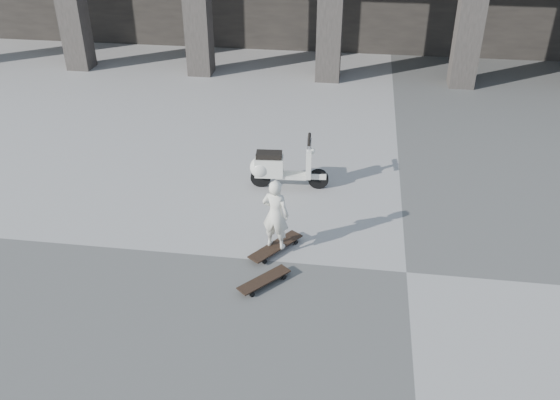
# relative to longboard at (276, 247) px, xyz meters

# --- Properties ---
(ground) EXTENTS (90.00, 90.00, 0.00)m
(ground) POSITION_rel_longboard_xyz_m (2.04, -0.27, -0.08)
(ground) COLOR #4E4E4B
(ground) RESTS_ON ground
(longboard) EXTENTS (0.79, 0.97, 0.10)m
(longboard) POSITION_rel_longboard_xyz_m (0.00, 0.00, 0.00)
(longboard) COLOR black
(longboard) RESTS_ON ground
(skateboard_spare) EXTENTS (0.73, 0.79, 0.10)m
(skateboard_spare) POSITION_rel_longboard_xyz_m (-0.05, -0.86, -0.00)
(skateboard_spare) COLOR black
(skateboard_spare) RESTS_ON ground
(child) EXTENTS (0.48, 0.37, 1.18)m
(child) POSITION_rel_longboard_xyz_m (-0.00, -0.00, 0.61)
(child) COLOR silver
(child) RESTS_ON longboard
(scooter) EXTENTS (1.47, 0.50, 1.03)m
(scooter) POSITION_rel_longboard_xyz_m (-0.30, 2.06, 0.33)
(scooter) COLOR black
(scooter) RESTS_ON ground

